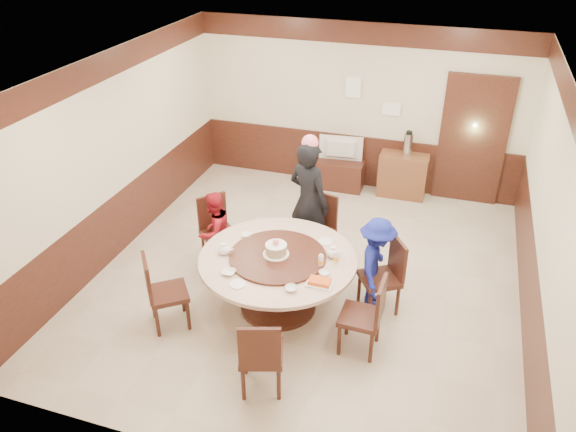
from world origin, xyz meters
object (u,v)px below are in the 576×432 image
(birthday_cake, at_px, (276,249))
(thermos, at_px, (408,144))
(tv_stand, at_px, (339,174))
(shrimp_platter, at_px, (320,282))
(television, at_px, (340,149))
(person_red, at_px, (214,231))
(banquet_table, at_px, (278,272))
(person_blue, at_px, (376,263))
(person_standing, at_px, (309,202))
(side_cabinet, at_px, (403,175))

(birthday_cake, bearing_deg, thermos, 72.74)
(tv_stand, relative_size, thermos, 2.24)
(tv_stand, bearing_deg, shrimp_platter, -80.11)
(shrimp_platter, xyz_separation_m, television, (-0.67, 3.85, -0.06))
(person_red, relative_size, thermos, 3.00)
(banquet_table, distance_m, person_blue, 1.20)
(person_standing, xyz_separation_m, tv_stand, (-0.09, 2.28, -0.63))
(shrimp_platter, xyz_separation_m, tv_stand, (-0.67, 3.85, -0.53))
(person_red, xyz_separation_m, side_cabinet, (2.14, 2.94, -0.20))
(person_red, distance_m, television, 3.10)
(person_standing, height_order, television, person_standing)
(person_blue, height_order, shrimp_platter, person_blue)
(person_standing, height_order, birthday_cake, person_standing)
(person_red, relative_size, shrimp_platter, 3.80)
(banquet_table, height_order, side_cabinet, banquet_table)
(tv_stand, xyz_separation_m, television, (0.00, 0.00, 0.47))
(shrimp_platter, bearing_deg, side_cabinet, 83.79)
(television, bearing_deg, side_cabinet, 176.13)
(person_blue, distance_m, tv_stand, 3.28)
(banquet_table, distance_m, shrimp_platter, 0.76)
(person_red, relative_size, birthday_cake, 3.59)
(banquet_table, bearing_deg, person_standing, 88.35)
(birthday_cake, height_order, shrimp_platter, birthday_cake)
(person_red, distance_m, side_cabinet, 3.64)
(side_cabinet, bearing_deg, shrimp_platter, -96.21)
(banquet_table, relative_size, tv_stand, 2.23)
(television, distance_m, side_cabinet, 1.15)
(television, bearing_deg, person_red, 64.86)
(person_blue, bearing_deg, person_standing, 52.04)
(tv_stand, height_order, thermos, thermos)
(birthday_cake, distance_m, side_cabinet, 3.70)
(person_red, distance_m, thermos, 3.67)
(person_standing, height_order, shrimp_platter, person_standing)
(shrimp_platter, height_order, thermos, thermos)
(television, bearing_deg, tv_stand, 180.00)
(birthday_cake, relative_size, shrimp_platter, 1.06)
(person_standing, bearing_deg, thermos, -90.04)
(birthday_cake, xyz_separation_m, shrimp_platter, (0.64, -0.37, -0.08))
(thermos, bearing_deg, person_standing, -114.10)
(person_red, bearing_deg, television, 178.23)
(banquet_table, xyz_separation_m, birthday_cake, (-0.02, 0.01, 0.32))
(person_standing, bearing_deg, television, -63.68)
(birthday_cake, bearing_deg, tv_stand, 90.53)
(shrimp_platter, relative_size, tv_stand, 0.35)
(person_blue, xyz_separation_m, birthday_cake, (-1.14, -0.44, 0.25))
(banquet_table, xyz_separation_m, person_red, (-1.10, 0.58, 0.04))
(person_standing, height_order, thermos, person_standing)
(person_blue, height_order, tv_stand, person_blue)
(person_standing, distance_m, tv_stand, 2.37)
(birthday_cake, relative_size, thermos, 0.84)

